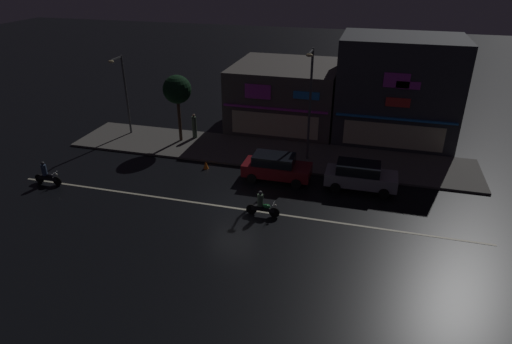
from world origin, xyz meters
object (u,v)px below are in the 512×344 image
streetlamp_west (124,88)px  streetlamp_mid (310,98)px  traffic_cone (206,165)px  parked_car_trailing (276,167)px  pedestrian_on_sidewalk (194,127)px  motorcycle_following (262,205)px  parked_car_near_kerb (360,176)px  motorcycle_lead (47,175)px

streetlamp_west → streetlamp_mid: 14.52m
traffic_cone → parked_car_trailing: bearing=-3.4°
streetlamp_mid → traffic_cone: size_ratio=13.80×
streetlamp_west → parked_car_trailing: 14.06m
pedestrian_on_sidewalk → parked_car_trailing: bearing=100.0°
streetlamp_west → motorcycle_following: bearing=-34.0°
parked_car_near_kerb → motorcycle_lead: bearing=-166.4°
traffic_cone → parked_car_near_kerb: bearing=-0.8°
traffic_cone → motorcycle_following: bearing=-42.9°
parked_car_near_kerb → traffic_cone: bearing=179.2°
parked_car_near_kerb → motorcycle_following: parked_car_near_kerb is taller
streetlamp_mid → traffic_cone: streetlamp_mid is taller
pedestrian_on_sidewalk → parked_car_near_kerb: bearing=112.6°
motorcycle_lead → motorcycle_following: size_ratio=1.00×
parked_car_trailing → motorcycle_lead: (-13.69, -4.42, -0.24)m
streetlamp_mid → parked_car_trailing: 5.13m
parked_car_trailing → motorcycle_following: bearing=-86.9°
motorcycle_lead → traffic_cone: (8.78, 4.71, -0.36)m
motorcycle_following → pedestrian_on_sidewalk: bearing=-52.4°
streetlamp_mid → streetlamp_west: bearing=175.2°
streetlamp_mid → pedestrian_on_sidewalk: streetlamp_mid is taller
streetlamp_mid → motorcycle_lead: 17.41m
streetlamp_mid → traffic_cone: (-6.35, -2.94, -4.31)m
parked_car_near_kerb → streetlamp_west: bearing=166.8°
motorcycle_lead → traffic_cone: size_ratio=3.45×
streetlamp_mid → parked_car_trailing: (-1.45, -3.23, -3.71)m
parked_car_near_kerb → traffic_cone: parked_car_near_kerb is taller
streetlamp_mid → parked_car_near_kerb: streetlamp_mid is taller
motorcycle_following → traffic_cone: 7.05m
streetlamp_mid → pedestrian_on_sidewalk: 9.93m
parked_car_near_kerb → parked_car_trailing: 5.23m
streetlamp_west → parked_car_near_kerb: 18.96m
streetlamp_west → traffic_cone: size_ratio=11.15×
motorcycle_lead → pedestrian_on_sidewalk: bearing=-120.1°
streetlamp_mid → motorcycle_following: 8.76m
motorcycle_following → motorcycle_lead: bearing=-2.3°
motorcycle_lead → motorcycle_following: (13.93, -0.09, 0.00)m
streetlamp_west → pedestrian_on_sidewalk: (5.36, 0.60, -2.79)m
parked_car_trailing → traffic_cone: parked_car_trailing is taller
parked_car_near_kerb → parked_car_trailing: bearing=-178.4°
parked_car_trailing → motorcycle_lead: parked_car_trailing is taller
streetlamp_west → pedestrian_on_sidewalk: bearing=6.4°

